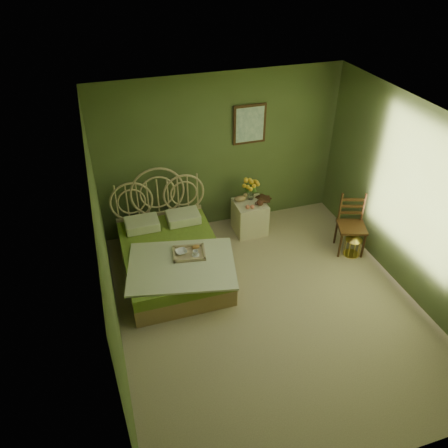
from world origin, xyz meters
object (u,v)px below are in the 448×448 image
object	(u,v)px
nightstand	(250,213)
birdcage	(353,245)
chair	(350,220)
bed	(172,256)

from	to	relation	value
nightstand	birdcage	distance (m)	1.74
nightstand	chair	distance (m)	1.62
nightstand	chair	world-z (taller)	nightstand
birdcage	bed	bearing A→B (deg)	170.86
bed	chair	size ratio (longest dim) A/B	2.21
bed	chair	distance (m)	2.82
chair	bed	bearing A→B (deg)	-166.12
chair	birdcage	distance (m)	0.39
bed	birdcage	world-z (taller)	bed
bed	birdcage	size ratio (longest dim) A/B	5.42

